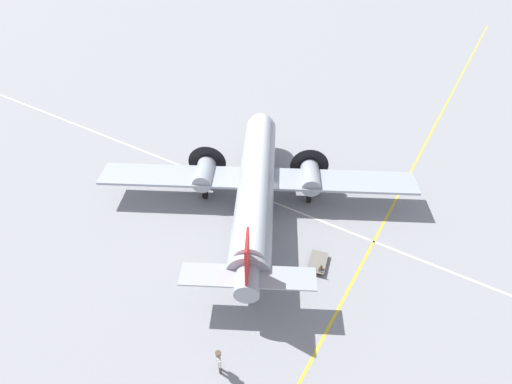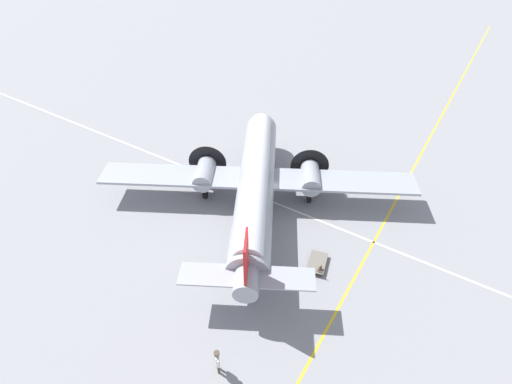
% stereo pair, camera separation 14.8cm
% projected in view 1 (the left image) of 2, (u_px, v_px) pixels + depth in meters
% --- Properties ---
extents(ground_plane, '(300.00, 300.00, 0.00)m').
position_uv_depth(ground_plane, '(256.00, 209.00, 31.49)').
color(ground_plane, gray).
extents(apron_line_eastwest, '(120.00, 0.16, 0.01)m').
position_uv_depth(apron_line_eastwest, '(367.00, 255.00, 27.81)').
color(apron_line_eastwest, gold).
rests_on(apron_line_eastwest, ground_plane).
extents(apron_line_northsouth, '(0.16, 120.00, 0.01)m').
position_uv_depth(apron_line_northsouth, '(265.00, 199.00, 32.45)').
color(apron_line_northsouth, silver).
rests_on(apron_line_northsouth, ground_plane).
extents(airliner_main, '(19.08, 22.88, 6.01)m').
position_uv_depth(airliner_main, '(256.00, 180.00, 30.18)').
color(airliner_main, '#9399A3').
rests_on(airliner_main, ground_plane).
extents(crew_foreground, '(0.48, 0.47, 1.86)m').
position_uv_depth(crew_foreground, '(219.00, 360.00, 20.69)').
color(crew_foreground, '#473D2D').
rests_on(crew_foreground, ground_plane).
extents(suitcase_near_door, '(0.41, 0.12, 0.61)m').
position_uv_depth(suitcase_near_door, '(320.00, 270.00, 26.39)').
color(suitcase_near_door, '#47331E').
rests_on(suitcase_near_door, ground_plane).
extents(baggage_cart, '(2.20, 1.60, 0.56)m').
position_uv_depth(baggage_cart, '(318.00, 262.00, 26.92)').
color(baggage_cart, '#6B665B').
rests_on(baggage_cart, ground_plane).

